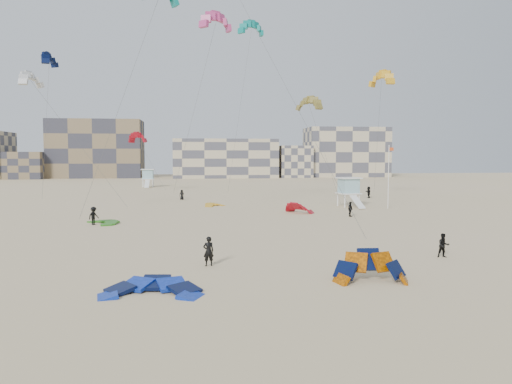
{
  "coord_description": "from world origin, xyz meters",
  "views": [
    {
      "loc": [
        0.56,
        -27.93,
        6.82
      ],
      "look_at": [
        4.72,
        6.0,
        4.34
      ],
      "focal_mm": 35.0,
      "sensor_mm": 36.0,
      "label": 1
    }
  ],
  "objects": [
    {
      "name": "kite_fly_navy",
      "position": [
        -20.46,
        49.26,
        20.76
      ],
      "size": [
        4.2,
        8.98,
        21.17
      ],
      "rotation": [
        0.0,
        0.0,
        1.44
      ],
      "color": "#050737",
      "rests_on": "ground"
    },
    {
      "name": "lifeguard_tower_far",
      "position": [
        -9.65,
        82.74,
        1.96
      ],
      "size": [
        2.8,
        5.37,
        3.95
      ],
      "rotation": [
        0.0,
        0.0,
        -0.0
      ],
      "color": "white",
      "rests_on": "ground"
    },
    {
      "name": "kite_fly_yellow",
      "position": [
        28.31,
        44.54,
        18.15
      ],
      "size": [
        5.66,
        7.96,
        18.68
      ],
      "rotation": [
        0.0,
        0.0,
        -1.15
      ],
      "color": "yellow",
      "rests_on": "ground"
    },
    {
      "name": "kite_ground_blue",
      "position": [
        -1.64,
        -3.25,
        0.0
      ],
      "size": [
        5.36,
        5.59,
        2.15
      ],
      "primitive_type": null,
      "rotation": [
        0.22,
        0.0,
        -0.13
      ],
      "color": "#1532BB",
      "rests_on": "ground"
    },
    {
      "name": "condo_east",
      "position": [
        50.0,
        132.0,
        8.0
      ],
      "size": [
        26.0,
        14.0,
        16.0
      ],
      "primitive_type": "cube",
      "color": "#C2B18E",
      "rests_on": "ground"
    },
    {
      "name": "kite_fly_grey",
      "position": [
        -17.03,
        29.32,
        14.96
      ],
      "size": [
        12.01,
        4.07,
        15.25
      ],
      "rotation": [
        0.0,
        0.0,
        1.2
      ],
      "color": "white",
      "rests_on": "ground"
    },
    {
      "name": "kite_fly_pink",
      "position": [
        3.33,
        35.81,
        23.43
      ],
      "size": [
        9.0,
        16.34,
        23.82
      ],
      "rotation": [
        0.0,
        0.0,
        0.53
      ],
      "color": "#BB3A92",
      "rests_on": "ground"
    },
    {
      "name": "kite_fly_teal_b",
      "position": [
        10.42,
        59.07,
        28.59
      ],
      "size": [
        7.47,
        8.72,
        28.91
      ],
      "rotation": [
        0.0,
        0.0,
        0.39
      ],
      "color": "#0D8279",
      "rests_on": "ground"
    },
    {
      "name": "kite_ground_yellow",
      "position": [
        3.13,
        39.74,
        0.0
      ],
      "size": [
        4.24,
        4.25,
        1.45
      ],
      "primitive_type": null,
      "rotation": [
        0.24,
        0.0,
        0.75
      ],
      "color": "yellow",
      "rests_on": "ground"
    },
    {
      "name": "kite_ground_orange",
      "position": [
        9.99,
        -2.33,
        0.0
      ],
      "size": [
        4.39,
        4.27,
        4.04
      ],
      "primitive_type": null,
      "rotation": [
        0.97,
        0.0,
        -0.07
      ],
      "color": "orange",
      "rests_on": "ground"
    },
    {
      "name": "kite_ground_red_far",
      "position": [
        12.97,
        30.62,
        0.0
      ],
      "size": [
        5.4,
        5.38,
        3.75
      ],
      "primitive_type": null,
      "rotation": [
        0.71,
        0.0,
        2.26
      ],
      "color": "red",
      "rests_on": "ground"
    },
    {
      "name": "kite_fly_olive",
      "position": [
        15.19,
        35.44,
        13.4
      ],
      "size": [
        5.01,
        9.46,
        13.87
      ],
      "rotation": [
        0.0,
        0.0,
        -0.77
      ],
      "color": "olive",
      "rests_on": "ground"
    },
    {
      "name": "condo_fill_left",
      "position": [
        -50.0,
        128.0,
        4.0
      ],
      "size": [
        12.0,
        10.0,
        8.0
      ],
      "primitive_type": "cube",
      "color": "#776348",
      "rests_on": "ground"
    },
    {
      "name": "flagpole",
      "position": [
        25.41,
        33.87,
        4.3
      ],
      "size": [
        0.67,
        0.1,
        8.21
      ],
      "color": "white",
      "rests_on": "ground"
    },
    {
      "name": "condo_west_b",
      "position": [
        -30.0,
        134.0,
        9.0
      ],
      "size": [
        28.0,
        14.0,
        18.0
      ],
      "primitive_type": "cube",
      "color": "#776348",
      "rests_on": "ground"
    },
    {
      "name": "kitesurfer_d",
      "position": [
        17.86,
        26.06,
        0.84
      ],
      "size": [
        0.55,
        1.04,
        1.68
      ],
      "primitive_type": "imported",
      "rotation": [
        0.0,
        0.0,
        1.71
      ],
      "color": "black",
      "rests_on": "ground"
    },
    {
      "name": "kitesurfer_c",
      "position": [
        -9.45,
        22.69,
        0.9
      ],
      "size": [
        1.25,
        1.32,
        1.8
      ],
      "primitive_type": "imported",
      "rotation": [
        0.0,
        0.0,
        0.9
      ],
      "color": "black",
      "rests_on": "ground"
    },
    {
      "name": "kite_fly_red",
      "position": [
        -9.92,
        66.43,
        10.04
      ],
      "size": [
        8.0,
        9.95,
        10.57
      ],
      "rotation": [
        0.0,
        0.0,
        2.51
      ],
      "color": "red",
      "rests_on": "ground"
    },
    {
      "name": "kite_ground_green",
      "position": [
        -8.64,
        23.52,
        0.0
      ],
      "size": [
        5.23,
        5.16,
        0.71
      ],
      "primitive_type": null,
      "rotation": [
        0.06,
        0.0,
        -1.0
      ],
      "color": "#2D851B",
      "rests_on": "ground"
    },
    {
      "name": "kitesurfer_b",
      "position": [
        17.12,
        3.44,
        0.81
      ],
      "size": [
        0.85,
        0.7,
        1.62
      ],
      "primitive_type": "imported",
      "rotation": [
        0.0,
        0.0,
        -0.12
      ],
      "color": "black",
      "rests_on": "ground"
    },
    {
      "name": "kitesurfer_main",
      "position": [
        1.35,
        2.74,
        0.92
      ],
      "size": [
        0.75,
        0.58,
        1.85
      ],
      "primitive_type": "imported",
      "rotation": [
        0.0,
        0.0,
        3.36
      ],
      "color": "black",
      "rests_on": "ground"
    },
    {
      "name": "kitesurfer_f",
      "position": [
        28.53,
        49.92,
        0.93
      ],
      "size": [
        0.61,
        1.74,
        1.86
      ],
      "primitive_type": "imported",
      "rotation": [
        0.0,
        0.0,
        -1.54
      ],
      "color": "black",
      "rests_on": "ground"
    },
    {
      "name": "lifeguard_tower_near",
      "position": [
        21.04,
        36.85,
        1.95
      ],
      "size": [
        3.21,
        5.63,
        3.94
      ],
      "rotation": [
        0.0,
        0.0,
        0.17
      ],
      "color": "white",
      "rests_on": "ground"
    },
    {
      "name": "condo_fill_right",
      "position": [
        32.0,
        128.0,
        5.0
      ],
      "size": [
        10.0,
        10.0,
        10.0
      ],
      "primitive_type": "cube",
      "color": "#C2B18E",
      "rests_on": "ground"
    },
    {
      "name": "kitesurfer_e",
      "position": [
        -1.51,
        50.22,
        0.78
      ],
      "size": [
        0.85,
        0.64,
        1.57
      ],
      "primitive_type": "imported",
      "rotation": [
        0.0,
        0.0,
        -0.2
      ],
      "color": "black",
      "rests_on": "ground"
    },
    {
      "name": "ground",
      "position": [
        0.0,
        0.0,
        0.0
      ],
      "size": [
        320.0,
        320.0,
        0.0
      ],
      "primitive_type": "plane",
      "color": "#CEB08A",
      "rests_on": "ground"
    },
    {
      "name": "condo_mid",
      "position": [
        10.0,
        130.0,
        6.0
      ],
      "size": [
        32.0,
        16.0,
        12.0
      ],
      "primitive_type": "cube",
      "color": "#C2B18E",
      "rests_on": "ground"
    }
  ]
}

